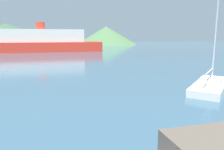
{
  "coord_description": "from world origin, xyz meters",
  "views": [
    {
      "loc": [
        -5.81,
        1.93,
        3.59
      ],
      "look_at": [
        -0.52,
        14.0,
        1.2
      ],
      "focal_mm": 35.0,
      "sensor_mm": 36.0,
      "label": 1
    }
  ],
  "objects": [
    {
      "name": "sailboat_inner",
      "position": [
        6.05,
        12.43,
        0.34
      ],
      "size": [
        5.82,
        4.78,
        6.67
      ],
      "rotation": [
        0.0,
        0.0,
        0.6
      ],
      "color": "white",
      "rests_on": "ground_plane"
    },
    {
      "name": "hill_east",
      "position": [
        -7.98,
        73.96,
        3.52
      ],
      "size": [
        42.03,
        42.03,
        7.04
      ],
      "color": "#38563D",
      "rests_on": "ground_plane"
    },
    {
      "name": "ferry_distant",
      "position": [
        -0.43,
        54.39,
        2.17
      ],
      "size": [
        27.69,
        11.96,
        6.53
      ],
      "rotation": [
        0.0,
        0.0,
        -0.15
      ],
      "color": "red",
      "rests_on": "ground_plane"
    },
    {
      "name": "hill_far_east",
      "position": [
        27.93,
        84.83,
        3.58
      ],
      "size": [
        24.86,
        24.86,
        7.16
      ],
      "color": "#476B42",
      "rests_on": "ground_plane"
    }
  ]
}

